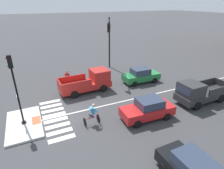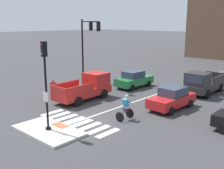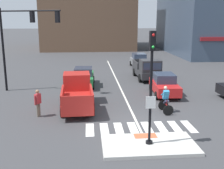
{
  "view_description": "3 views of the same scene",
  "coord_description": "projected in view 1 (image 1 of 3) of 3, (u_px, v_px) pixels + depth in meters",
  "views": [
    {
      "loc": [
        13.07,
        -1.73,
        8.35
      ],
      "look_at": [
        -0.36,
        4.51,
        1.74
      ],
      "focal_mm": 29.85,
      "sensor_mm": 36.0,
      "label": 1
    },
    {
      "loc": [
        12.98,
        -11.48,
        6.35
      ],
      "look_at": [
        -0.66,
        3.45,
        1.68
      ],
      "focal_mm": 44.05,
      "sensor_mm": 36.0,
      "label": 2
    },
    {
      "loc": [
        -2.74,
        -14.64,
        5.8
      ],
      "look_at": [
        -1.17,
        3.58,
        1.46
      ],
      "focal_mm": 44.99,
      "sensor_mm": 36.0,
      "label": 3
    }
  ],
  "objects": [
    {
      "name": "car_red_eastbound_mid",
      "position": [
        148.0,
        109.0,
        14.29
      ],
      "size": [
        2.02,
        4.19,
        1.64
      ],
      "color": "red",
      "rests_on": "ground"
    },
    {
      "name": "crosswalk_stripe_f",
      "position": [
        58.0,
        126.0,
        13.69
      ],
      "size": [
        0.44,
        1.8,
        0.01
      ],
      "primitive_type": "cube",
      "color": "silver",
      "rests_on": "ground"
    },
    {
      "name": "car_green_westbound_far",
      "position": [
        141.0,
        75.0,
        20.79
      ],
      "size": [
        1.95,
        4.15,
        1.64
      ],
      "color": "#237A3D",
      "rests_on": "ground"
    },
    {
      "name": "crosswalk_stripe_d",
      "position": [
        54.0,
        115.0,
        14.97
      ],
      "size": [
        0.44,
        1.8,
        0.01
      ],
      "primitive_type": "cube",
      "color": "silver",
      "rests_on": "ground"
    },
    {
      "name": "cyclist",
      "position": [
        92.0,
        114.0,
        13.53
      ],
      "size": [
        0.69,
        1.11,
        1.68
      ],
      "color": "black",
      "rests_on": "ground"
    },
    {
      "name": "pickup_truck_charcoal_eastbound_far",
      "position": [
        199.0,
        92.0,
        16.49
      ],
      "size": [
        2.11,
        5.12,
        2.08
      ],
      "color": "#2D2D30",
      "rests_on": "ground"
    },
    {
      "name": "crosswalk_stripe_e",
      "position": [
        56.0,
        120.0,
        14.33
      ],
      "size": [
        0.44,
        1.8,
        0.01
      ],
      "primitive_type": "cube",
      "color": "silver",
      "rests_on": "ground"
    },
    {
      "name": "pedestrian_at_curb_left",
      "position": [
        67.0,
        77.0,
        19.94
      ],
      "size": [
        0.38,
        0.47,
        1.67
      ],
      "color": "#6B6051",
      "rests_on": "ground"
    },
    {
      "name": "crosswalk_stripe_c",
      "position": [
        53.0,
        110.0,
        15.62
      ],
      "size": [
        0.44,
        1.8,
        0.01
      ],
      "primitive_type": "cube",
      "color": "silver",
      "rests_on": "ground"
    },
    {
      "name": "ground_plane",
      "position": [
        63.0,
        116.0,
        14.89
      ],
      "size": [
        300.0,
        300.0,
        0.0
      ],
      "primitive_type": "plane",
      "color": "#3D3D3F"
    },
    {
      "name": "traffic_light_mast",
      "position": [
        109.0,
        36.0,
        22.52
      ],
      "size": [
        4.94,
        2.39,
        6.57
      ],
      "color": "black",
      "rests_on": "ground"
    },
    {
      "name": "crosswalk_stripe_a",
      "position": [
        50.0,
        102.0,
        16.9
      ],
      "size": [
        0.44,
        1.8,
        0.01
      ],
      "primitive_type": "cube",
      "color": "silver",
      "rests_on": "ground"
    },
    {
      "name": "pickup_truck_red_westbound_near",
      "position": [
        89.0,
        82.0,
        18.73
      ],
      "size": [
        2.22,
        5.17,
        2.08
      ],
      "color": "red",
      "rests_on": "ground"
    },
    {
      "name": "lane_centre_line",
      "position": [
        163.0,
        92.0,
        18.77
      ],
      "size": [
        0.14,
        28.0,
        0.01
      ],
      "primitive_type": "cube",
      "color": "silver",
      "rests_on": "ground"
    },
    {
      "name": "crosswalk_stripe_h",
      "position": [
        62.0,
        138.0,
        12.4
      ],
      "size": [
        0.44,
        1.8,
        0.01
      ],
      "primitive_type": "cube",
      "color": "silver",
      "rests_on": "ground"
    },
    {
      "name": "signal_pole",
      "position": [
        15.0,
        85.0,
        12.48
      ],
      "size": [
        0.44,
        0.38,
        5.13
      ],
      "color": "black",
      "rests_on": "traffic_island"
    },
    {
      "name": "crosswalk_stripe_g",
      "position": [
        60.0,
        132.0,
        13.04
      ],
      "size": [
        0.44,
        1.8,
        0.01
      ],
      "primitive_type": "cube",
      "color": "silver",
      "rests_on": "ground"
    },
    {
      "name": "crosswalk_stripe_b",
      "position": [
        51.0,
        106.0,
        16.26
      ],
      "size": [
        0.44,
        1.8,
        0.01
      ],
      "primitive_type": "cube",
      "color": "silver",
      "rests_on": "ground"
    },
    {
      "name": "tactile_pad_front",
      "position": [
        36.0,
        120.0,
        14.06
      ],
      "size": [
        1.1,
        0.6,
        0.01
      ],
      "primitive_type": "cube",
      "color": "#DB5B38",
      "rests_on": "traffic_island"
    },
    {
      "name": "traffic_island",
      "position": [
        24.0,
        124.0,
        13.77
      ],
      "size": [
        4.35,
        2.4,
        0.15
      ],
      "primitive_type": "cube",
      "color": "beige",
      "rests_on": "ground"
    }
  ]
}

